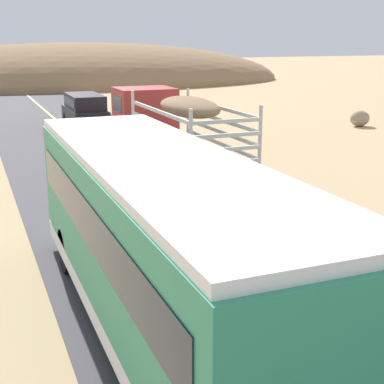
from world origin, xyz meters
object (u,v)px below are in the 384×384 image
car_far (85,109)px  livestock_truck (160,120)px  bus (161,239)px  boulder_mid_field (360,118)px

car_far → livestock_truck: bearing=-83.7°
bus → car_far: bearing=81.8°
bus → boulder_mid_field: (18.49, 18.18, -1.28)m
bus → car_far: (3.39, 23.50, -0.66)m
livestock_truck → boulder_mid_field: size_ratio=8.02×
livestock_truck → bus: bus is taller
bus → boulder_mid_field: bus is taller
livestock_truck → boulder_mid_field: livestock_truck is taller
bus → car_far: size_ratio=2.16×
car_far → boulder_mid_field: car_far is taller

